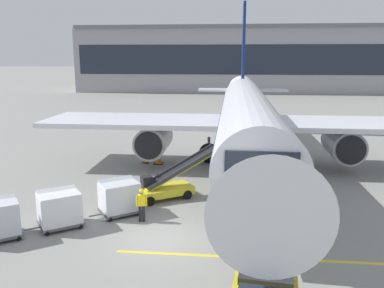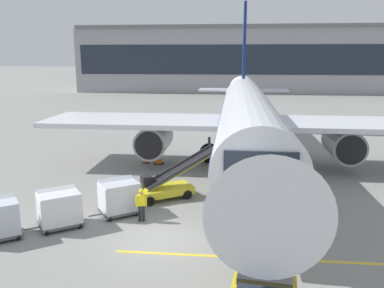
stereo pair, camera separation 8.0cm
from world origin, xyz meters
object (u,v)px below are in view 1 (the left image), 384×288
(belt_loader, at_px, (168,184))
(ground_crew_by_carts, at_px, (142,203))
(ground_crew_by_loader, at_px, (115,190))
(safety_cone_wingtip, at_px, (159,159))
(safety_cone_engine_keepout, at_px, (146,159))
(parked_airplane, at_px, (247,117))
(baggage_cart_lead, at_px, (119,196))
(baggage_cart_second, at_px, (59,208))

(belt_loader, xyz_separation_m, ground_crew_by_carts, (-0.76, -3.64, 0.15))
(ground_crew_by_loader, relative_size, safety_cone_wingtip, 2.23)
(ground_crew_by_loader, bearing_deg, safety_cone_engine_keepout, 91.94)
(parked_airplane, height_order, ground_crew_by_carts, parked_airplane)
(baggage_cart_lead, distance_m, ground_crew_by_loader, 1.14)
(safety_cone_engine_keepout, bearing_deg, safety_cone_wingtip, -12.67)
(parked_airplane, height_order, safety_cone_engine_keepout, parked_airplane)
(baggage_cart_second, height_order, ground_crew_by_carts, baggage_cart_second)
(ground_crew_by_carts, xyz_separation_m, safety_cone_wingtip, (-1.17, 11.29, -0.62))
(ground_crew_by_carts, height_order, safety_cone_engine_keepout, ground_crew_by_carts)
(baggage_cart_lead, bearing_deg, belt_loader, 51.67)
(safety_cone_engine_keepout, xyz_separation_m, safety_cone_wingtip, (1.10, -0.25, 0.09))
(ground_crew_by_carts, bearing_deg, ground_crew_by_loader, 135.79)
(baggage_cart_lead, distance_m, safety_cone_wingtip, 10.42)
(belt_loader, bearing_deg, ground_crew_by_carts, -101.80)
(baggage_cart_second, xyz_separation_m, safety_cone_wingtip, (2.74, 12.34, -0.62))
(parked_airplane, bearing_deg, safety_cone_engine_keepout, 177.52)
(parked_airplane, height_order, ground_crew_by_loader, parked_airplane)
(belt_loader, relative_size, baggage_cart_lead, 1.92)
(ground_crew_by_loader, xyz_separation_m, safety_cone_wingtip, (0.78, 9.39, -0.62))
(ground_crew_by_carts, relative_size, safety_cone_engine_keepout, 2.88)
(parked_airplane, bearing_deg, ground_crew_by_carts, -116.69)
(safety_cone_engine_keepout, bearing_deg, baggage_cart_lead, -85.41)
(belt_loader, xyz_separation_m, ground_crew_by_loader, (-2.71, -1.75, 0.15))
(parked_airplane, bearing_deg, belt_loader, -122.80)
(baggage_cart_lead, xyz_separation_m, safety_cone_engine_keepout, (-0.86, 10.65, -0.71))
(baggage_cart_lead, xyz_separation_m, ground_crew_by_loader, (-0.53, 1.02, -0.00))
(baggage_cart_second, height_order, ground_crew_by_loader, baggage_cart_second)
(ground_crew_by_loader, height_order, safety_cone_wingtip, ground_crew_by_loader)
(belt_loader, distance_m, baggage_cart_lead, 3.53)
(safety_cone_wingtip, bearing_deg, parked_airplane, -0.79)
(baggage_cart_lead, height_order, safety_cone_engine_keepout, baggage_cart_lead)
(safety_cone_wingtip, bearing_deg, baggage_cart_lead, -91.37)
(parked_airplane, height_order, baggage_cart_second, parked_airplane)
(baggage_cart_lead, xyz_separation_m, ground_crew_by_carts, (1.42, -0.88, -0.00))
(baggage_cart_second, xyz_separation_m, ground_crew_by_carts, (3.91, 1.05, -0.00))
(baggage_cart_lead, bearing_deg, ground_crew_by_carts, -31.80)
(baggage_cart_lead, bearing_deg, safety_cone_engine_keepout, 94.59)
(baggage_cart_lead, relative_size, ground_crew_by_carts, 1.54)
(baggage_cart_lead, xyz_separation_m, safety_cone_wingtip, (0.25, 10.40, -0.62))
(baggage_cart_lead, bearing_deg, parked_airplane, 55.64)
(ground_crew_by_loader, height_order, ground_crew_by_carts, same)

